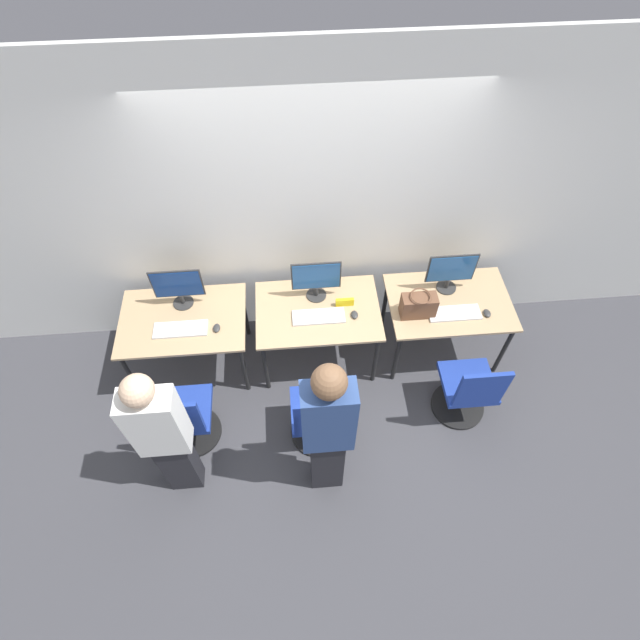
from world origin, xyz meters
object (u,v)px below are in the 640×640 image
(monitor_center, at_px, (316,279))
(keyboard_right, at_px, (454,313))
(person_left, at_px, (163,435))
(mouse_center, at_px, (355,315))
(handbag, at_px, (418,305))
(monitor_left, at_px, (178,287))
(mouse_right, at_px, (487,313))
(keyboard_center, at_px, (319,317))
(person_center, at_px, (328,430))
(monitor_right, at_px, (451,271))
(mouse_left, at_px, (217,328))
(office_chair_center, at_px, (318,419))
(office_chair_left, at_px, (186,420))
(keyboard_left, at_px, (181,329))
(office_chair_right, at_px, (468,392))

(monitor_center, distance_m, keyboard_right, 1.24)
(person_left, bearing_deg, monitor_center, 48.33)
(mouse_center, distance_m, handbag, 0.55)
(monitor_left, relative_size, mouse_right, 4.80)
(monitor_center, height_order, keyboard_center, monitor_center)
(person_center, bearing_deg, mouse_right, 35.54)
(person_center, height_order, monitor_right, person_center)
(mouse_left, xyz_separation_m, keyboard_right, (2.06, -0.01, -0.01))
(monitor_left, height_order, office_chair_center, monitor_left)
(mouse_center, bearing_deg, mouse_right, -4.04)
(keyboard_right, height_order, mouse_right, mouse_right)
(monitor_center, height_order, monitor_right, same)
(office_chair_left, relative_size, keyboard_right, 1.97)
(person_left, height_order, monitor_center, person_left)
(monitor_right, bearing_deg, keyboard_right, -90.00)
(keyboard_left, distance_m, office_chair_left, 0.76)
(mouse_left, relative_size, person_center, 0.05)
(monitor_left, xyz_separation_m, person_center, (1.15, -1.42, 0.01))
(mouse_left, height_order, mouse_right, same)
(monitor_left, xyz_separation_m, handbag, (2.04, -0.29, -0.11))
(handbag, bearing_deg, person_center, -128.15)
(monitor_center, bearing_deg, handbag, -18.30)
(person_left, xyz_separation_m, office_chair_center, (1.11, 0.28, -0.52))
(office_chair_left, xyz_separation_m, person_center, (1.13, -0.45, 0.57))
(mouse_left, relative_size, monitor_center, 0.21)
(office_chair_left, height_order, office_chair_center, same)
(person_left, height_order, mouse_right, person_left)
(mouse_left, xyz_separation_m, office_chair_right, (2.11, -0.60, -0.36))
(person_left, bearing_deg, mouse_center, 35.50)
(mouse_center, distance_m, keyboard_right, 0.87)
(office_chair_center, relative_size, handbag, 3.00)
(keyboard_center, relative_size, mouse_right, 5.07)
(monitor_right, distance_m, mouse_right, 0.48)
(mouse_left, xyz_separation_m, person_center, (0.85, -1.11, 0.21))
(monitor_center, height_order, keyboard_right, monitor_center)
(keyboard_left, bearing_deg, keyboard_center, 1.75)
(person_center, bearing_deg, mouse_left, 127.37)
(keyboard_left, bearing_deg, monitor_left, 90.00)
(office_chair_center, bearing_deg, keyboard_left, 145.75)
(monitor_center, height_order, office_chair_right, monitor_center)
(office_chair_center, xyz_separation_m, person_center, (0.04, -0.37, 0.57))
(monitor_right, relative_size, keyboard_right, 0.95)
(mouse_left, xyz_separation_m, handbag, (1.73, 0.02, 0.10))
(mouse_left, bearing_deg, monitor_left, 134.28)
(keyboard_left, relative_size, office_chair_center, 0.51)
(monitor_right, bearing_deg, mouse_center, -163.91)
(person_left, height_order, keyboard_center, person_left)
(keyboard_left, distance_m, monitor_right, 2.39)
(office_chair_left, xyz_separation_m, keyboard_right, (2.35, 0.65, 0.35))
(office_chair_left, relative_size, handbag, 3.00)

